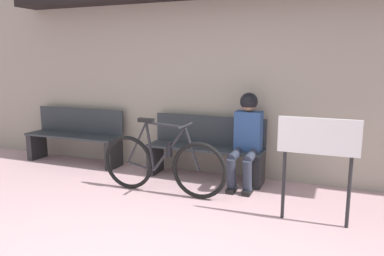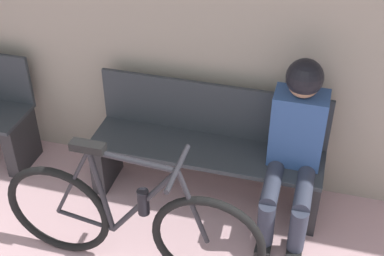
# 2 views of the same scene
# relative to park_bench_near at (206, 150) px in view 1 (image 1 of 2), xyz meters

# --- Properties ---
(storefront_wall) EXTENTS (12.00, 0.56, 3.20)m
(storefront_wall) POSITION_rel_park_bench_near_xyz_m (0.20, 0.30, 1.26)
(storefront_wall) COLOR #9E9384
(storefront_wall) RESTS_ON ground_plane
(park_bench_near) EXTENTS (1.62, 0.42, 0.86)m
(park_bench_near) POSITION_rel_park_bench_near_xyz_m (0.00, 0.00, 0.00)
(park_bench_near) COLOR #2D3338
(park_bench_near) RESTS_ON ground_plane
(bicycle) EXTENTS (1.65, 0.40, 0.93)m
(bicycle) POSITION_rel_park_bench_near_xyz_m (-0.28, -0.78, -0.03)
(bicycle) COLOR black
(bicycle) RESTS_ON ground_plane
(person_seated) EXTENTS (0.34, 0.62, 1.22)m
(person_seated) POSITION_rel_park_bench_near_xyz_m (0.60, -0.11, 0.30)
(person_seated) COLOR #2D3342
(person_seated) RESTS_ON ground_plane
(park_bench_far) EXTENTS (1.61, 0.42, 0.86)m
(park_bench_far) POSITION_rel_park_bench_near_xyz_m (-2.22, -0.00, -0.00)
(park_bench_far) COLOR #2D3338
(park_bench_far) RESTS_ON ground_plane
(signboard) EXTENTS (0.78, 0.04, 1.07)m
(signboard) POSITION_rel_park_bench_near_xyz_m (1.52, -0.97, 0.39)
(signboard) COLOR #232326
(signboard) RESTS_ON ground_plane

